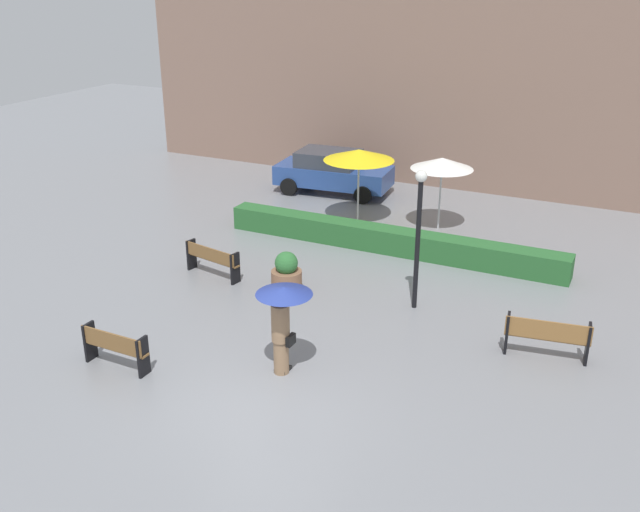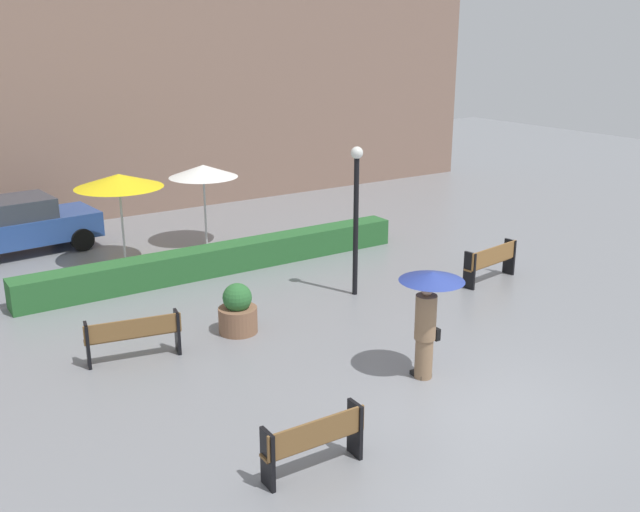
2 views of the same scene
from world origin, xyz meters
name	(u,v)px [view 1 (image 1 of 2)]	position (x,y,z in m)	size (l,w,h in m)	color
ground_plane	(264,399)	(0.00, 0.00, 0.00)	(60.00, 60.00, 0.00)	gray
bench_near_left	(114,346)	(-3.40, -0.33, 0.51)	(1.57, 0.35, 0.86)	brown
bench_far_right	(547,335)	(4.66, 4.05, 0.55)	(1.80, 0.57, 0.92)	olive
bench_far_left	(212,258)	(-4.28, 4.57, 0.52)	(1.80, 0.65, 0.86)	brown
pedestrian_with_umbrella	(283,314)	(-0.13, 1.04, 1.38)	(1.16, 1.16, 1.98)	#8C6B4C
planter_pot	(287,274)	(-2.03, 4.68, 0.46)	(0.80, 0.80, 1.06)	brown
lamp_post	(419,225)	(1.30, 5.17, 2.18)	(0.28, 0.28, 3.51)	black
patio_umbrella_yellow	(359,155)	(-2.47, 10.41, 2.26)	(2.29, 2.29, 2.44)	silver
patio_umbrella_white	(442,163)	(0.13, 10.92, 2.16)	(1.96, 1.96, 2.34)	silver
hedge_strip	(389,240)	(-0.59, 8.40, 0.36)	(10.38, 0.70, 0.71)	#28602D
building_facade	(487,37)	(0.00, 16.00, 5.51)	(28.00, 1.20, 11.03)	#846656
parked_car	(332,171)	(-4.61, 13.02, 0.82)	(4.34, 2.27, 1.57)	#28478C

